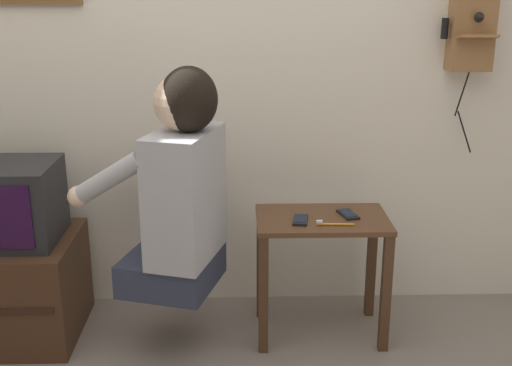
{
  "coord_description": "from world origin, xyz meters",
  "views": [
    {
      "loc": [
        0.15,
        -1.81,
        1.53
      ],
      "look_at": [
        0.21,
        0.73,
        0.73
      ],
      "focal_mm": 45.0,
      "sensor_mm": 36.0,
      "label": 1
    }
  ],
  "objects_px": {
    "person": "(179,186)",
    "wall_phone_antique": "(472,23)",
    "cell_phone_spare": "(348,214)",
    "cell_phone_held": "(300,220)",
    "toothbrush": "(332,224)"
  },
  "relations": [
    {
      "from": "cell_phone_held",
      "to": "cell_phone_spare",
      "type": "height_order",
      "value": "same"
    },
    {
      "from": "person",
      "to": "cell_phone_spare",
      "type": "xyz_separation_m",
      "value": [
        0.71,
        0.13,
        -0.18
      ]
    },
    {
      "from": "wall_phone_antique",
      "to": "cell_phone_spare",
      "type": "bearing_deg",
      "value": -154.36
    },
    {
      "from": "wall_phone_antique",
      "to": "cell_phone_held",
      "type": "height_order",
      "value": "wall_phone_antique"
    },
    {
      "from": "wall_phone_antique",
      "to": "toothbrush",
      "type": "distance_m",
      "value": 1.09
    },
    {
      "from": "cell_phone_spare",
      "to": "toothbrush",
      "type": "distance_m",
      "value": 0.14
    },
    {
      "from": "cell_phone_held",
      "to": "cell_phone_spare",
      "type": "distance_m",
      "value": 0.22
    },
    {
      "from": "person",
      "to": "wall_phone_antique",
      "type": "height_order",
      "value": "wall_phone_antique"
    },
    {
      "from": "cell_phone_held",
      "to": "toothbrush",
      "type": "bearing_deg",
      "value": -13.72
    },
    {
      "from": "cell_phone_spare",
      "to": "cell_phone_held",
      "type": "bearing_deg",
      "value": -178.07
    },
    {
      "from": "cell_phone_spare",
      "to": "wall_phone_antique",
      "type": "bearing_deg",
      "value": 11.07
    },
    {
      "from": "toothbrush",
      "to": "person",
      "type": "bearing_deg",
      "value": 94.31
    },
    {
      "from": "person",
      "to": "wall_phone_antique",
      "type": "relative_size",
      "value": 1.12
    },
    {
      "from": "person",
      "to": "toothbrush",
      "type": "xyz_separation_m",
      "value": [
        0.63,
        0.02,
        -0.18
      ]
    },
    {
      "from": "wall_phone_antique",
      "to": "cell_phone_held",
      "type": "bearing_deg",
      "value": -156.77
    }
  ]
}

